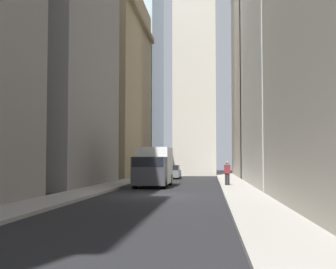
# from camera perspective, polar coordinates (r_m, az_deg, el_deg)

# --- Properties ---
(ground_plane) EXTENTS (135.00, 135.00, 0.00)m
(ground_plane) POSITION_cam_1_polar(r_m,az_deg,el_deg) (25.48, -0.91, -7.46)
(ground_plane) COLOR black
(sidewalk_right) EXTENTS (90.00, 2.20, 0.14)m
(sidewalk_right) POSITION_cam_1_polar(r_m,az_deg,el_deg) (26.34, -10.77, -7.11)
(sidewalk_right) COLOR gray
(sidewalk_right) RESTS_ON ground_plane
(sidewalk_left) EXTENTS (90.00, 2.20, 0.14)m
(sidewalk_left) POSITION_cam_1_polar(r_m,az_deg,el_deg) (25.39, 9.32, -7.27)
(sidewalk_left) COLOR gray
(sidewalk_left) RESTS_ON ground_plane
(building_left_midfar) EXTENTS (19.36, 10.00, 23.10)m
(building_left_midfar) POSITION_cam_1_polar(r_m,az_deg,el_deg) (38.33, 17.28, 11.55)
(building_left_midfar) COLOR #B7B2A5
(building_left_midfar) RESTS_ON ground_plane
(building_left_far) EXTENTS (19.98, 10.50, 28.85)m
(building_left_far) POSITION_cam_1_polar(r_m,az_deg,el_deg) (56.59, 13.29, 9.71)
(building_left_far) COLOR #A8A091
(building_left_far) RESTS_ON ground_plane
(building_right_far) EXTENTS (19.45, 10.50, 21.89)m
(building_right_far) POSITION_cam_1_polar(r_m,az_deg,el_deg) (57.08, -8.37, 5.98)
(building_right_far) COLOR #9E8966
(building_right_far) RESTS_ON ground_plane
(building_right_midfar) EXTENTS (15.21, 10.50, 22.87)m
(building_right_midfar) POSITION_cam_1_polar(r_m,az_deg,el_deg) (37.92, -15.83, 11.52)
(building_right_midfar) COLOR gray
(building_right_midfar) RESTS_ON ground_plane
(church_spire) EXTENTS (5.89, 5.89, 36.34)m
(church_spire) POSITION_cam_1_polar(r_m,az_deg,el_deg) (62.31, 3.25, 12.74)
(church_spire) COLOR #B7B2A5
(church_spire) RESTS_ON ground_plane
(delivery_truck) EXTENTS (6.46, 2.25, 2.84)m
(delivery_truck) POSITION_cam_1_polar(r_m,az_deg,el_deg) (33.83, -1.77, -3.92)
(delivery_truck) COLOR silver
(delivery_truck) RESTS_ON ground_plane
(hatchback_grey) EXTENTS (4.30, 1.78, 1.42)m
(hatchback_grey) POSITION_cam_1_polar(r_m,az_deg,el_deg) (49.23, 0.43, -4.62)
(hatchback_grey) COLOR slate
(hatchback_grey) RESTS_ON ground_plane
(pedestrian) EXTENTS (0.26, 0.44, 1.72)m
(pedestrian) POSITION_cam_1_polar(r_m,az_deg,el_deg) (33.89, 7.22, -4.55)
(pedestrian) COLOR black
(pedestrian) RESTS_ON sidewalk_left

